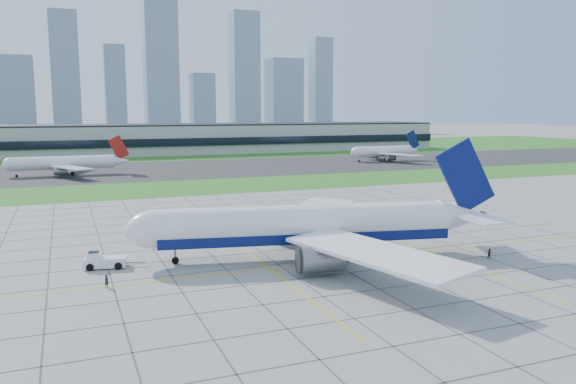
% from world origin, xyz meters
% --- Properties ---
extents(ground, '(1400.00, 1400.00, 0.00)m').
position_xyz_m(ground, '(0.00, 0.00, 0.00)').
color(ground, gray).
rests_on(ground, ground).
extents(grass_median, '(700.00, 35.00, 0.04)m').
position_xyz_m(grass_median, '(0.00, 90.00, 0.02)').
color(grass_median, '#387320').
rests_on(grass_median, ground).
extents(asphalt_taxiway, '(700.00, 75.00, 0.04)m').
position_xyz_m(asphalt_taxiway, '(0.00, 145.00, 0.03)').
color(asphalt_taxiway, '#383838').
rests_on(asphalt_taxiway, ground).
extents(grass_far, '(700.00, 145.00, 0.04)m').
position_xyz_m(grass_far, '(0.00, 255.00, 0.02)').
color(grass_far, '#387320').
rests_on(grass_far, ground).
extents(apron_markings, '(120.00, 130.00, 0.03)m').
position_xyz_m(apron_markings, '(0.43, 11.09, 0.02)').
color(apron_markings, '#474744').
rests_on(apron_markings, ground).
extents(terminal, '(260.00, 43.00, 15.80)m').
position_xyz_m(terminal, '(40.00, 229.87, 7.89)').
color(terminal, '#B7B7B2').
rests_on(terminal, ground).
extents(city_skyline, '(523.00, 32.40, 160.00)m').
position_xyz_m(city_skyline, '(-8.71, 520.00, 59.09)').
color(city_skyline, '#8294AA').
rests_on(city_skyline, ground).
extents(airliner, '(58.56, 58.76, 18.62)m').
position_xyz_m(airliner, '(-2.21, 1.87, 5.09)').
color(airliner, white).
rests_on(airliner, ground).
extents(pushback_tug, '(8.82, 4.00, 2.42)m').
position_xyz_m(pushback_tug, '(-32.55, 7.77, 1.08)').
color(pushback_tug, white).
rests_on(pushback_tug, ground).
extents(crew_near, '(0.77, 0.74, 1.77)m').
position_xyz_m(crew_near, '(-32.77, -2.26, 0.89)').
color(crew_near, black).
rests_on(crew_near, ground).
extents(crew_far, '(0.91, 0.76, 1.66)m').
position_xyz_m(crew_far, '(23.79, -9.41, 0.83)').
color(crew_far, black).
rests_on(crew_far, ground).
extents(distant_jet_1, '(40.22, 42.66, 14.08)m').
position_xyz_m(distant_jet_1, '(-36.94, 138.21, 4.49)').
color(distant_jet_1, white).
rests_on(distant_jet_1, ground).
extents(distant_jet_2, '(33.49, 42.66, 14.08)m').
position_xyz_m(distant_jet_2, '(99.27, 145.25, 4.48)').
color(distant_jet_2, white).
rests_on(distant_jet_2, ground).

